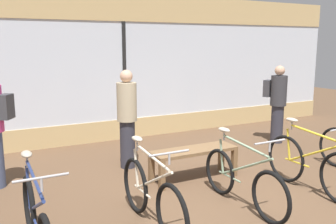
{
  "coord_description": "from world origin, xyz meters",
  "views": [
    {
      "loc": [
        -3.0,
        -3.83,
        2.14
      ],
      "look_at": [
        0.0,
        1.86,
        0.95
      ],
      "focal_mm": 40.0,
      "sensor_mm": 36.0,
      "label": 1
    }
  ],
  "objects_px": {
    "bicycle_right": "(311,165)",
    "customer_near_rack": "(127,115)",
    "bicycle_left": "(151,196)",
    "display_bench": "(194,155)",
    "bicycle_far_left": "(37,224)",
    "bicycle_center": "(242,180)",
    "customer_by_window": "(277,101)"
  },
  "relations": [
    {
      "from": "bicycle_center",
      "to": "display_bench",
      "type": "relative_size",
      "value": 1.21
    },
    {
      "from": "bicycle_right",
      "to": "display_bench",
      "type": "bearing_deg",
      "value": 134.76
    },
    {
      "from": "bicycle_right",
      "to": "bicycle_center",
      "type": "bearing_deg",
      "value": 176.78
    },
    {
      "from": "bicycle_far_left",
      "to": "bicycle_right",
      "type": "height_order",
      "value": "bicycle_right"
    },
    {
      "from": "bicycle_right",
      "to": "customer_near_rack",
      "type": "bearing_deg",
      "value": 130.0
    },
    {
      "from": "bicycle_far_left",
      "to": "bicycle_left",
      "type": "bearing_deg",
      "value": 3.64
    },
    {
      "from": "bicycle_far_left",
      "to": "display_bench",
      "type": "height_order",
      "value": "bicycle_far_left"
    },
    {
      "from": "customer_near_rack",
      "to": "display_bench",
      "type": "bearing_deg",
      "value": -56.52
    },
    {
      "from": "bicycle_left",
      "to": "display_bench",
      "type": "distance_m",
      "value": 1.7
    },
    {
      "from": "display_bench",
      "to": "customer_by_window",
      "type": "bearing_deg",
      "value": 21.67
    },
    {
      "from": "bicycle_far_left",
      "to": "customer_near_rack",
      "type": "distance_m",
      "value": 2.97
    },
    {
      "from": "customer_near_rack",
      "to": "customer_by_window",
      "type": "relative_size",
      "value": 1.02
    },
    {
      "from": "bicycle_far_left",
      "to": "bicycle_center",
      "type": "distance_m",
      "value": 2.58
    },
    {
      "from": "bicycle_center",
      "to": "bicycle_right",
      "type": "distance_m",
      "value": 1.2
    },
    {
      "from": "bicycle_left",
      "to": "bicycle_right",
      "type": "height_order",
      "value": "bicycle_right"
    },
    {
      "from": "bicycle_far_left",
      "to": "bicycle_right",
      "type": "relative_size",
      "value": 1.01
    },
    {
      "from": "customer_by_window",
      "to": "bicycle_left",
      "type": "bearing_deg",
      "value": -151.24
    },
    {
      "from": "bicycle_left",
      "to": "customer_near_rack",
      "type": "xyz_separation_m",
      "value": [
        0.57,
        2.18,
        0.53
      ]
    },
    {
      "from": "bicycle_left",
      "to": "bicycle_center",
      "type": "relative_size",
      "value": 1.0
    },
    {
      "from": "bicycle_left",
      "to": "customer_by_window",
      "type": "bearing_deg",
      "value": 28.76
    },
    {
      "from": "bicycle_left",
      "to": "bicycle_right",
      "type": "distance_m",
      "value": 2.5
    },
    {
      "from": "bicycle_far_left",
      "to": "customer_near_rack",
      "type": "relative_size",
      "value": 1.04
    },
    {
      "from": "display_bench",
      "to": "bicycle_left",
      "type": "bearing_deg",
      "value": -138.67
    },
    {
      "from": "bicycle_left",
      "to": "customer_near_rack",
      "type": "height_order",
      "value": "customer_near_rack"
    },
    {
      "from": "bicycle_left",
      "to": "display_bench",
      "type": "bearing_deg",
      "value": 41.33
    },
    {
      "from": "customer_near_rack",
      "to": "bicycle_center",
      "type": "bearing_deg",
      "value": -72.03
    },
    {
      "from": "bicycle_right",
      "to": "customer_near_rack",
      "type": "relative_size",
      "value": 1.03
    },
    {
      "from": "bicycle_far_left",
      "to": "bicycle_left",
      "type": "xyz_separation_m",
      "value": [
        1.29,
        0.08,
        0.0
      ]
    },
    {
      "from": "bicycle_left",
      "to": "display_bench",
      "type": "xyz_separation_m",
      "value": [
        1.27,
        1.12,
        0.02
      ]
    },
    {
      "from": "bicycle_far_left",
      "to": "display_bench",
      "type": "xyz_separation_m",
      "value": [
        2.56,
        1.2,
        0.02
      ]
    },
    {
      "from": "bicycle_left",
      "to": "customer_near_rack",
      "type": "bearing_deg",
      "value": 75.2
    },
    {
      "from": "bicycle_far_left",
      "to": "bicycle_right",
      "type": "bearing_deg",
      "value": -0.46
    }
  ]
}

